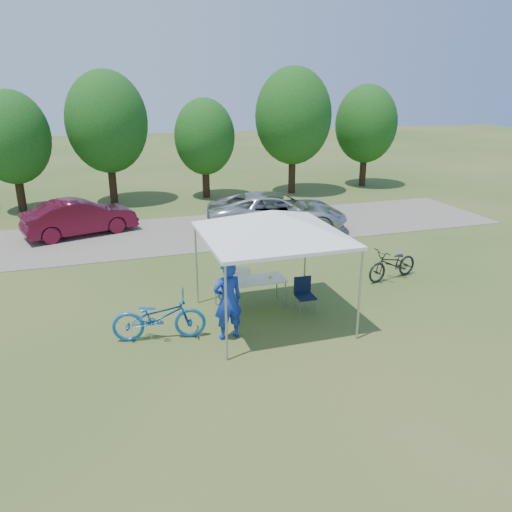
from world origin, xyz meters
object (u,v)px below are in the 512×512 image
(folding_chair, at_px, (304,292))
(cooler, at_px, (241,275))
(folding_table, at_px, (250,281))
(cyclist, at_px, (228,300))
(sedan, at_px, (80,217))
(bike_dark, at_px, (393,264))
(minivan, at_px, (277,212))
(bike_blue, at_px, (159,317))

(folding_chair, relative_size, cooler, 2.05)
(folding_table, bearing_deg, cyclist, -123.45)
(cooler, height_order, sedan, sedan)
(cooler, relative_size, bike_dark, 0.24)
(folding_table, height_order, minivan, minivan)
(cooler, bearing_deg, sedan, 116.11)
(cooler, distance_m, sedan, 9.02)
(folding_chair, distance_m, cooler, 1.62)
(folding_chair, height_order, bike_blue, bike_blue)
(cyclist, relative_size, minivan, 0.34)
(minivan, relative_size, sedan, 1.31)
(bike_blue, bearing_deg, folding_chair, -74.92)
(folding_table, relative_size, folding_chair, 2.02)
(folding_table, bearing_deg, cooler, -180.00)
(cyclist, relative_size, sedan, 0.45)
(cyclist, bearing_deg, bike_blue, -23.36)
(cooler, relative_size, bike_blue, 0.21)
(folding_table, xyz_separation_m, cooler, (-0.23, -0.00, 0.20))
(cyclist, xyz_separation_m, minivan, (3.97, 7.73, -0.15))
(folding_chair, bearing_deg, folding_table, 153.18)
(cyclist, bearing_deg, bike_dark, -167.55)
(bike_dark, bearing_deg, folding_chair, -83.58)
(folding_chair, xyz_separation_m, cyclist, (-2.16, -0.80, 0.40))
(folding_chair, bearing_deg, cyclist, -157.88)
(folding_chair, distance_m, sedan, 10.29)
(folding_chair, height_order, cyclist, cyclist)
(folding_table, distance_m, cooler, 0.30)
(minivan, distance_m, sedan, 7.43)
(bike_blue, bearing_deg, cyclist, -96.63)
(folding_chair, xyz_separation_m, bike_blue, (-3.64, -0.38, 0.02))
(minivan, xyz_separation_m, sedan, (-7.21, 1.83, -0.07))
(cooler, bearing_deg, cyclist, -116.69)
(cyclist, bearing_deg, folding_table, -131.10)
(folding_table, xyz_separation_m, minivan, (3.01, 6.27, 0.08))
(bike_dark, distance_m, sedan, 11.53)
(bike_blue, bearing_deg, cooler, -55.64)
(bike_blue, relative_size, minivan, 0.38)
(folding_table, bearing_deg, minivan, 64.38)
(folding_table, relative_size, cooler, 4.14)
(folding_chair, xyz_separation_m, minivan, (1.80, 6.93, 0.25))
(folding_chair, xyz_separation_m, cooler, (-1.43, 0.66, 0.37))
(bike_dark, height_order, minivan, minivan)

